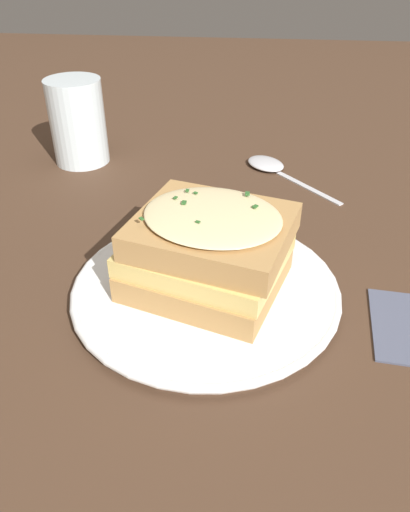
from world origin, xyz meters
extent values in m
plane|color=#473021|center=(0.00, 0.00, 0.00)|extent=(2.40, 2.40, 0.00)
cylinder|color=white|center=(0.00, 0.02, 0.01)|extent=(0.24, 0.24, 0.01)
torus|color=white|center=(0.00, 0.02, 0.01)|extent=(0.25, 0.25, 0.01)
cube|color=#B2844C|center=(0.00, 0.02, 0.03)|extent=(0.16, 0.15, 0.02)
cube|color=#E0C16B|center=(0.00, 0.02, 0.05)|extent=(0.16, 0.15, 0.02)
cube|color=#B2844C|center=(0.01, 0.02, 0.07)|extent=(0.16, 0.15, 0.02)
ellipsoid|color=beige|center=(0.01, 0.02, 0.09)|extent=(0.15, 0.14, 0.01)
cube|color=#2D6028|center=(-0.01, 0.05, 0.09)|extent=(0.00, 0.00, 0.00)
cube|color=#2D6028|center=(0.03, 0.05, 0.09)|extent=(0.00, 0.01, 0.00)
cube|color=#2D6028|center=(0.04, 0.03, 0.09)|extent=(0.01, 0.01, 0.00)
cube|color=#2D6028|center=(-0.02, 0.03, 0.09)|extent=(0.00, 0.01, 0.00)
cube|color=#2D6028|center=(-0.05, 0.00, 0.09)|extent=(0.01, 0.01, 0.00)
cube|color=#2D6028|center=(-0.01, 0.00, 0.09)|extent=(0.00, 0.00, 0.00)
cube|color=#2D6028|center=(-0.03, 0.04, 0.09)|extent=(0.00, 0.00, 0.00)
cube|color=#2D6028|center=(-0.02, 0.06, 0.09)|extent=(0.00, 0.00, 0.00)
cylinder|color=silver|center=(-0.21, 0.31, 0.06)|extent=(0.08, 0.08, 0.12)
cube|color=silver|center=(0.11, 0.25, 0.00)|extent=(0.08, 0.09, 0.00)
ellipsoid|color=silver|center=(0.06, 0.32, 0.01)|extent=(0.07, 0.07, 0.01)
camera|label=1|loc=(0.04, -0.35, 0.30)|focal=35.00mm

